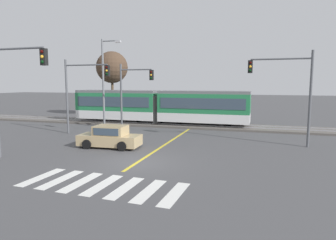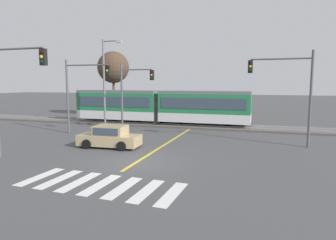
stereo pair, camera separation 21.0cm
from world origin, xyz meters
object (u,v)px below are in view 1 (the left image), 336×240
traffic_light_far_left (132,88)px  street_lamp_west (105,78)px  light_rail_tram (159,105)px  sedan_crossing (110,137)px  traffic_light_mid_right (289,84)px  traffic_light_near_left (11,83)px  bare_tree_far_west (112,68)px  traffic_light_mid_left (80,85)px

traffic_light_far_left → street_lamp_west: street_lamp_west is taller
light_rail_tram → sedan_crossing: size_ratio=4.32×
traffic_light_far_left → traffic_light_mid_right: (13.10, -2.92, 0.35)m
sedan_crossing → traffic_light_near_left: 6.90m
traffic_light_far_left → bare_tree_far_west: bare_tree_far_west is taller
traffic_light_mid_left → traffic_light_far_left: bearing=40.2°
traffic_light_far_left → traffic_light_mid_left: size_ratio=0.96×
light_rail_tram → street_lamp_west: (-4.65, -2.89, 2.84)m
street_lamp_west → sedan_crossing: bearing=-59.6°
traffic_light_near_left → traffic_light_mid_right: traffic_light_near_left is taller
traffic_light_near_left → bare_tree_far_west: (-4.94, 21.59, 1.95)m
traffic_light_far_left → traffic_light_near_left: 11.72m
bare_tree_far_west → traffic_light_mid_left: bearing=-73.7°
traffic_light_near_left → traffic_light_mid_left: (-1.15, 8.59, -0.19)m
traffic_light_mid_right → bare_tree_far_west: size_ratio=0.78×
light_rail_tram → traffic_light_mid_left: bearing=-121.9°
sedan_crossing → bare_tree_far_west: bearing=116.9°
street_lamp_west → bare_tree_far_west: street_lamp_west is taller
traffic_light_mid_right → street_lamp_west: size_ratio=0.76×
light_rail_tram → traffic_light_far_left: traffic_light_far_left is taller
sedan_crossing → street_lamp_west: bearing=120.4°
traffic_light_near_left → bare_tree_far_west: bare_tree_far_west is taller
traffic_light_mid_left → street_lamp_west: bearing=91.4°
light_rail_tram → street_lamp_west: size_ratio=2.14×
sedan_crossing → traffic_light_mid_left: 7.34m
traffic_light_mid_right → bare_tree_far_west: bare_tree_far_west is taller
light_rail_tram → traffic_light_near_left: 16.42m
sedan_crossing → traffic_light_mid_right: size_ratio=0.65×
street_lamp_west → light_rail_tram: bearing=31.8°
traffic_light_far_left → bare_tree_far_west: 12.65m
traffic_light_mid_left → street_lamp_west: (-0.11, 4.41, 0.67)m
traffic_light_near_left → street_lamp_west: bearing=95.5°
light_rail_tram → sedan_crossing: light_rail_tram is taller
traffic_light_far_left → traffic_light_mid_right: 13.43m
sedan_crossing → traffic_light_mid_right: traffic_light_mid_right is taller
sedan_crossing → light_rail_tram: bearing=91.9°
traffic_light_mid_left → street_lamp_west: street_lamp_west is taller
traffic_light_far_left → traffic_light_near_left: bearing=-101.3°
traffic_light_mid_right → sedan_crossing: bearing=-160.4°
traffic_light_near_left → bare_tree_far_west: size_ratio=0.80×
traffic_light_far_left → traffic_light_mid_right: bearing=-12.6°
bare_tree_far_west → sedan_crossing: bearing=-63.1°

